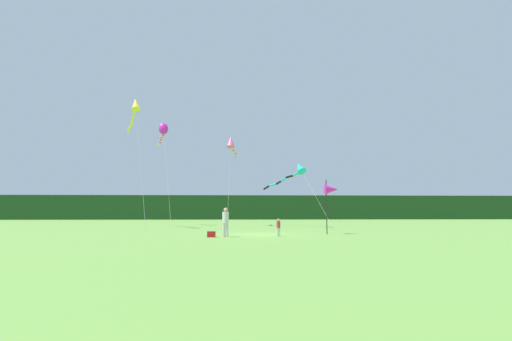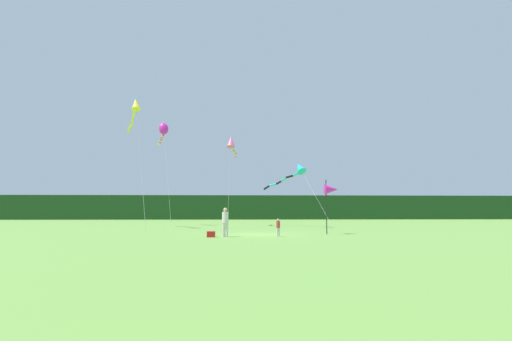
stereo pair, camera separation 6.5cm
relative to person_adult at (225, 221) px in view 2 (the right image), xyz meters
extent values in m
plane|color=#6B9E42|center=(2.21, 2.34, -0.97)|extent=(120.00, 120.00, 0.00)
cube|color=#193D19|center=(2.21, 47.34, 1.17)|extent=(108.00, 4.00, 4.27)
cylinder|color=silver|center=(-0.10, 0.00, -0.55)|extent=(0.17, 0.17, 0.83)
cylinder|color=silver|center=(0.10, 0.00, -0.55)|extent=(0.17, 0.17, 0.83)
cylinder|color=silver|center=(0.00, 0.00, 0.19)|extent=(0.38, 0.38, 0.66)
sphere|color=tan|center=(0.00, 0.00, 0.64)|extent=(0.24, 0.24, 0.24)
cylinder|color=silver|center=(3.16, 0.48, -0.71)|extent=(0.11, 0.11, 0.51)
cylinder|color=silver|center=(3.28, 0.48, -0.71)|extent=(0.11, 0.11, 0.51)
cylinder|color=#B23338|center=(3.22, 0.48, -0.25)|extent=(0.24, 0.24, 0.41)
sphere|color=tan|center=(3.22, 0.48, 0.03)|extent=(0.15, 0.15, 0.15)
cube|color=red|center=(-0.82, -0.18, -0.80)|extent=(0.48, 0.38, 0.34)
cylinder|color=black|center=(6.68, 2.47, 0.85)|extent=(0.06, 0.06, 3.64)
cone|color=#E026B2|center=(7.03, 2.47, 2.02)|extent=(0.90, 0.70, 0.70)
cylinder|color=#B2B2B2|center=(-7.42, 9.18, 4.56)|extent=(2.09, 3.63, 11.07)
cone|color=yellow|center=(-8.45, 10.98, 10.09)|extent=(1.25, 1.37, 1.30)
cylinder|color=yellow|center=(-8.64, 11.36, 9.53)|extent=(0.57, 0.89, 0.43)
cylinder|color=yellow|center=(-8.93, 12.13, 9.35)|extent=(0.43, 0.88, 0.31)
cylinder|color=yellow|center=(-9.20, 12.92, 9.22)|extent=(0.50, 0.88, 0.35)
cylinder|color=yellow|center=(-9.47, 13.71, 9.02)|extent=(0.46, 0.91, 0.45)
cylinder|color=yellow|center=(-9.84, 14.45, 8.74)|extent=(0.69, 0.85, 0.47)
cylinder|color=yellow|center=(-10.20, 15.19, 8.55)|extent=(0.43, 0.88, 0.30)
cylinder|color=#B2B2B2|center=(-6.37, 15.66, 4.17)|extent=(1.80, 4.29, 10.28)
ellipsoid|color=#E026B2|center=(-7.26, 17.79, 9.31)|extent=(1.34, 1.38, 1.48)
cylinder|color=#E026B2|center=(-7.30, 17.98, 8.71)|extent=(0.31, 0.50, 0.32)
cylinder|color=yellow|center=(-7.44, 18.35, 8.62)|extent=(0.36, 0.47, 0.25)
cylinder|color=#E026B2|center=(-7.57, 18.73, 8.56)|extent=(0.29, 0.46, 0.26)
cylinder|color=yellow|center=(-7.65, 19.11, 8.51)|extent=(0.28, 0.45, 0.24)
cylinder|color=#E026B2|center=(-7.79, 19.48, 8.46)|extent=(0.40, 0.46, 0.25)
cylinder|color=yellow|center=(-7.97, 19.83, 8.38)|extent=(0.34, 0.49, 0.30)
cylinder|color=#E026B2|center=(-8.07, 20.21, 8.28)|extent=(0.29, 0.47, 0.29)
cylinder|color=yellow|center=(-8.22, 20.57, 8.18)|extent=(0.41, 0.49, 0.31)
cylinder|color=#B2B2B2|center=(-0.16, 15.25, 3.39)|extent=(0.24, 2.61, 8.73)
cone|color=#E5598C|center=(-0.05, 16.54, 7.76)|extent=(0.95, 1.24, 1.44)
cylinder|color=#E5598C|center=(-0.04, 16.77, 7.21)|extent=(0.22, 0.51, 0.29)
cylinder|color=yellow|center=(0.04, 17.22, 7.14)|extent=(0.33, 0.52, 0.25)
cylinder|color=#E5598C|center=(0.18, 17.65, 7.05)|extent=(0.35, 0.55, 0.33)
cylinder|color=yellow|center=(0.29, 18.10, 6.94)|extent=(0.27, 0.52, 0.28)
cylinder|color=#E5598C|center=(0.39, 18.54, 6.84)|extent=(0.34, 0.54, 0.29)
cylinder|color=yellow|center=(0.47, 18.99, 6.74)|extent=(0.23, 0.51, 0.30)
cylinder|color=#E5598C|center=(0.47, 19.45, 6.64)|extent=(0.22, 0.51, 0.29)
cylinder|color=#B2B2B2|center=(7.68, 11.07, 1.86)|extent=(2.17, 4.20, 5.66)
cone|color=#1EB7CC|center=(6.60, 13.16, 4.68)|extent=(1.46, 1.66, 1.40)
cylinder|color=#1EB7CC|center=(6.37, 13.62, 4.13)|extent=(0.67, 1.06, 0.45)
cylinder|color=black|center=(5.84, 14.51, 3.94)|extent=(0.77, 0.98, 0.32)
cylinder|color=#1EB7CC|center=(5.36, 15.42, 3.74)|extent=(0.58, 1.09, 0.47)
cylinder|color=black|center=(4.96, 16.38, 3.49)|extent=(0.62, 1.07, 0.43)
cylinder|color=#1EB7CC|center=(4.42, 17.25, 3.30)|extent=(0.83, 0.95, 0.33)
cylinder|color=black|center=(3.82, 18.10, 3.08)|extent=(0.73, 1.05, 0.52)
camera|label=1|loc=(0.73, -23.44, 0.59)|focal=27.30mm
camera|label=2|loc=(0.80, -23.44, 0.59)|focal=27.30mm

